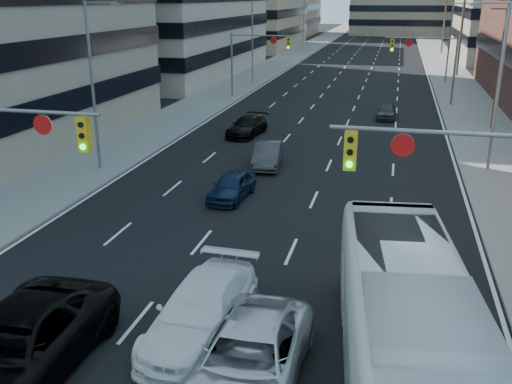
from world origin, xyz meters
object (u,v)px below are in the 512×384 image
object	(u,v)px
black_pickup	(15,347)
silver_suv	(248,360)
white_van	(202,311)
transit_bus	(412,346)
sedan_blue	(232,186)

from	to	relation	value
black_pickup	silver_suv	xyz separation A→B (m)	(5.78, 1.04, -0.11)
white_van	silver_suv	distance (m)	2.62
black_pickup	transit_bus	distance (m)	9.69
black_pickup	transit_bus	xyz separation A→B (m)	(9.58, 1.20, 0.79)
white_van	transit_bus	bearing A→B (deg)	-14.78
black_pickup	white_van	size ratio (longest dim) A/B	1.18
sedan_blue	transit_bus	bearing A→B (deg)	-53.88
white_van	sedan_blue	distance (m)	11.72
black_pickup	white_van	xyz separation A→B (m)	(3.94, 2.91, -0.10)
white_van	sedan_blue	xyz separation A→B (m)	(-2.42, 11.47, -0.16)
white_van	silver_suv	size ratio (longest dim) A/B	0.97
white_van	silver_suv	world-z (taller)	white_van
transit_bus	sedan_blue	xyz separation A→B (m)	(-8.06, 13.17, -1.05)
white_van	silver_suv	xyz separation A→B (m)	(1.84, -1.87, -0.01)
silver_suv	sedan_blue	world-z (taller)	silver_suv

